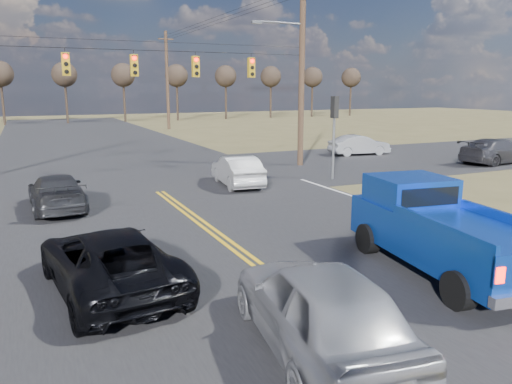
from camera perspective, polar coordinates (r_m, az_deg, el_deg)
name	(u,v)px	position (r m, az deg, el deg)	size (l,w,h in m)	color
ground	(366,348)	(8.94, 12.47, -16.98)	(160.00, 160.00, 0.00)	brown
road_main	(188,214)	(17.41, -7.74, -2.49)	(14.00, 120.00, 0.02)	#28282B
road_cross	(140,177)	(25.01, -13.16, 1.66)	(120.00, 12.00, 0.02)	#28282B
signal_gantry	(146,71)	(24.56, -12.45, 13.39)	(19.60, 4.83, 10.00)	#473323
utility_poles	(139,66)	(23.69, -13.26, 13.82)	(19.60, 58.32, 10.00)	#473323
treeline	(105,65)	(33.51, -16.87, 13.76)	(87.00, 117.80, 7.40)	#33261C
pickup_truck	(439,230)	(12.50, 20.17, -4.08)	(2.80, 5.72, 2.06)	black
silver_suv	(320,307)	(8.33, 7.28, -12.92)	(1.87, 4.65, 1.58)	#A2A3AA
black_suv	(109,260)	(11.11, -16.41, -7.51)	(2.25, 4.88, 1.36)	black
white_car_queue	(237,171)	(22.16, -2.17, 2.45)	(1.42, 4.08, 1.34)	silver
dgrey_car_queue	(57,192)	(19.08, -21.82, -0.02)	(1.78, 4.38, 1.27)	#2E2F33
cross_car_east_near	(359,145)	(33.11, 11.71, 5.27)	(3.92, 1.37, 1.29)	#A4A7AC
cross_car_east_far	(496,151)	(31.85, 25.74, 4.23)	(4.96, 2.02, 1.44)	#38373D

